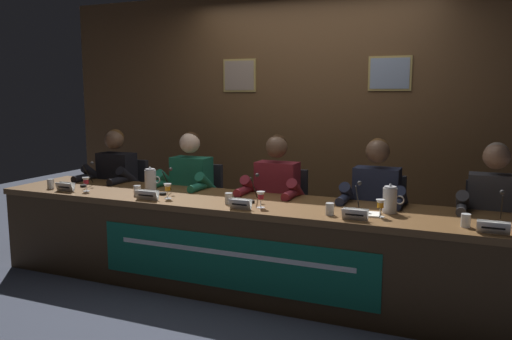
# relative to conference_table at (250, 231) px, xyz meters

# --- Properties ---
(ground_plane) EXTENTS (12.00, 12.00, 0.00)m
(ground_plane) POSITION_rel_conference_table_xyz_m (0.00, 0.12, -0.51)
(ground_plane) COLOR #383D4C
(wall_back_panelled) EXTENTS (5.79, 0.14, 2.60)m
(wall_back_panelled) POSITION_rel_conference_table_xyz_m (0.00, 1.56, 0.79)
(wall_back_panelled) COLOR brown
(wall_back_panelled) RESTS_ON ground_plane
(conference_table) EXTENTS (4.59, 0.80, 0.73)m
(conference_table) POSITION_rel_conference_table_xyz_m (0.00, 0.00, 0.00)
(conference_table) COLOR brown
(conference_table) RESTS_ON ground_plane
(chair_far_left) EXTENTS (0.44, 0.45, 0.89)m
(chair_far_left) POSITION_rel_conference_table_xyz_m (-1.71, 0.70, -0.08)
(chair_far_left) COLOR black
(chair_far_left) RESTS_ON ground_plane
(panelist_far_left) EXTENTS (0.51, 0.48, 1.22)m
(panelist_far_left) POSITION_rel_conference_table_xyz_m (-1.71, 0.50, 0.19)
(panelist_far_left) COLOR black
(panelist_far_left) RESTS_ON ground_plane
(nameplate_far_left) EXTENTS (0.18, 0.06, 0.08)m
(nameplate_far_left) POSITION_rel_conference_table_xyz_m (-1.68, -0.16, 0.25)
(nameplate_far_left) COLOR white
(nameplate_far_left) RESTS_ON conference_table
(juice_glass_far_left) EXTENTS (0.06, 0.06, 0.12)m
(juice_glass_far_left) POSITION_rel_conference_table_xyz_m (-1.52, -0.08, 0.30)
(juice_glass_far_left) COLOR white
(juice_glass_far_left) RESTS_ON conference_table
(water_cup_far_left) EXTENTS (0.06, 0.06, 0.08)m
(water_cup_far_left) POSITION_rel_conference_table_xyz_m (-1.91, -0.10, 0.25)
(water_cup_far_left) COLOR silver
(water_cup_far_left) RESTS_ON conference_table
(microphone_far_left) EXTENTS (0.06, 0.17, 0.22)m
(microphone_far_left) POSITION_rel_conference_table_xyz_m (-1.69, 0.11, 0.29)
(microphone_far_left) COLOR black
(microphone_far_left) RESTS_ON conference_table
(chair_left) EXTENTS (0.44, 0.45, 0.89)m
(chair_left) POSITION_rel_conference_table_xyz_m (-0.86, 0.70, -0.08)
(chair_left) COLOR black
(chair_left) RESTS_ON ground_plane
(panelist_left) EXTENTS (0.51, 0.48, 1.22)m
(panelist_left) POSITION_rel_conference_table_xyz_m (-0.86, 0.50, 0.19)
(panelist_left) COLOR black
(panelist_left) RESTS_ON ground_plane
(nameplate_left) EXTENTS (0.20, 0.06, 0.08)m
(nameplate_left) POSITION_rel_conference_table_xyz_m (-0.82, -0.18, 0.25)
(nameplate_left) COLOR white
(nameplate_left) RESTS_ON conference_table
(juice_glass_left) EXTENTS (0.06, 0.06, 0.12)m
(juice_glass_left) POSITION_rel_conference_table_xyz_m (-0.69, -0.07, 0.30)
(juice_glass_left) COLOR white
(juice_glass_left) RESTS_ON conference_table
(water_cup_left) EXTENTS (0.06, 0.06, 0.08)m
(water_cup_left) POSITION_rel_conference_table_xyz_m (-1.00, -0.06, 0.25)
(water_cup_left) COLOR silver
(water_cup_left) RESTS_ON conference_table
(microphone_left) EXTENTS (0.06, 0.17, 0.22)m
(microphone_left) POSITION_rel_conference_table_xyz_m (-0.82, 0.09, 0.29)
(microphone_left) COLOR black
(microphone_left) RESTS_ON conference_table
(chair_center) EXTENTS (0.44, 0.45, 0.89)m
(chair_center) POSITION_rel_conference_table_xyz_m (0.00, 0.70, -0.08)
(chair_center) COLOR black
(chair_center) RESTS_ON ground_plane
(panelist_center) EXTENTS (0.51, 0.48, 1.22)m
(panelist_center) POSITION_rel_conference_table_xyz_m (0.00, 0.50, 0.19)
(panelist_center) COLOR black
(panelist_center) RESTS_ON ground_plane
(nameplate_center) EXTENTS (0.17, 0.06, 0.08)m
(nameplate_center) POSITION_rel_conference_table_xyz_m (0.01, -0.19, 0.25)
(nameplate_center) COLOR white
(nameplate_center) RESTS_ON conference_table
(juice_glass_center) EXTENTS (0.06, 0.06, 0.12)m
(juice_glass_center) POSITION_rel_conference_table_xyz_m (0.13, -0.08, 0.30)
(juice_glass_center) COLOR white
(juice_glass_center) RESTS_ON conference_table
(water_cup_center) EXTENTS (0.06, 0.06, 0.08)m
(water_cup_center) POSITION_rel_conference_table_xyz_m (-0.16, -0.05, 0.25)
(water_cup_center) COLOR silver
(water_cup_center) RESTS_ON conference_table
(microphone_center) EXTENTS (0.06, 0.17, 0.22)m
(microphone_center) POSITION_rel_conference_table_xyz_m (-0.01, 0.09, 0.29)
(microphone_center) COLOR black
(microphone_center) RESTS_ON conference_table
(chair_right) EXTENTS (0.44, 0.45, 0.89)m
(chair_right) POSITION_rel_conference_table_xyz_m (0.86, 0.70, -0.08)
(chair_right) COLOR black
(chair_right) RESTS_ON ground_plane
(panelist_right) EXTENTS (0.51, 0.48, 1.22)m
(panelist_right) POSITION_rel_conference_table_xyz_m (0.86, 0.50, 0.19)
(panelist_right) COLOR black
(panelist_right) RESTS_ON ground_plane
(nameplate_right) EXTENTS (0.17, 0.06, 0.08)m
(nameplate_right) POSITION_rel_conference_table_xyz_m (0.86, -0.18, 0.25)
(nameplate_right) COLOR white
(nameplate_right) RESTS_ON conference_table
(juice_glass_right) EXTENTS (0.06, 0.06, 0.12)m
(juice_glass_right) POSITION_rel_conference_table_xyz_m (0.99, -0.03, 0.30)
(juice_glass_right) COLOR white
(juice_glass_right) RESTS_ON conference_table
(water_cup_right) EXTENTS (0.06, 0.06, 0.08)m
(water_cup_right) POSITION_rel_conference_table_xyz_m (0.66, -0.10, 0.25)
(water_cup_right) COLOR silver
(water_cup_right) RESTS_ON conference_table
(microphone_right) EXTENTS (0.06, 0.17, 0.22)m
(microphone_right) POSITION_rel_conference_table_xyz_m (0.81, 0.05, 0.29)
(microphone_right) COLOR black
(microphone_right) RESTS_ON conference_table
(chair_far_right) EXTENTS (0.44, 0.45, 0.89)m
(chair_far_right) POSITION_rel_conference_table_xyz_m (1.72, 0.70, -0.08)
(chair_far_right) COLOR black
(chair_far_right) RESTS_ON ground_plane
(panelist_far_right) EXTENTS (0.51, 0.48, 1.22)m
(panelist_far_right) POSITION_rel_conference_table_xyz_m (1.72, 0.50, 0.19)
(panelist_far_right) COLOR black
(panelist_far_right) RESTS_ON ground_plane
(nameplate_far_right) EXTENTS (0.19, 0.06, 0.08)m
(nameplate_far_right) POSITION_rel_conference_table_xyz_m (1.70, -0.19, 0.25)
(nameplate_far_right) COLOR white
(nameplate_far_right) RESTS_ON conference_table
(water_cup_far_right) EXTENTS (0.06, 0.06, 0.08)m
(water_cup_far_right) POSITION_rel_conference_table_xyz_m (1.54, -0.08, 0.25)
(water_cup_far_right) COLOR silver
(water_cup_far_right) RESTS_ON conference_table
(microphone_far_right) EXTENTS (0.06, 0.17, 0.22)m
(microphone_far_right) POSITION_rel_conference_table_xyz_m (1.75, 0.07, 0.29)
(microphone_far_right) COLOR black
(microphone_far_right) RESTS_ON conference_table
(water_pitcher_left_side) EXTENTS (0.15, 0.10, 0.21)m
(water_pitcher_left_side) POSITION_rel_conference_table_xyz_m (-1.03, 0.18, 0.31)
(water_pitcher_left_side) COLOR silver
(water_pitcher_left_side) RESTS_ON conference_table
(water_pitcher_right_side) EXTENTS (0.15, 0.10, 0.21)m
(water_pitcher_right_side) POSITION_rel_conference_table_xyz_m (1.03, 0.13, 0.31)
(water_pitcher_right_side) COLOR silver
(water_pitcher_right_side) RESTS_ON conference_table
(document_stack_right) EXTENTS (0.22, 0.17, 0.01)m
(document_stack_right) POSITION_rel_conference_table_xyz_m (0.88, 0.00, 0.22)
(document_stack_right) COLOR white
(document_stack_right) RESTS_ON conference_table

